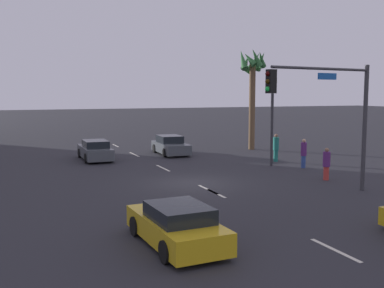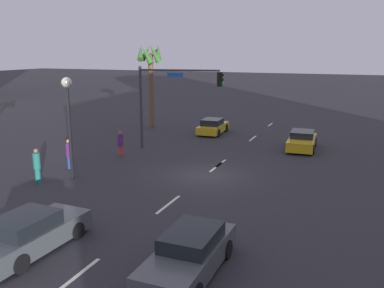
# 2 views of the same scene
# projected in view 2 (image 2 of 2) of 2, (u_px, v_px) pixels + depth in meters

# --- Properties ---
(ground_plane) EXTENTS (220.00, 220.00, 0.00)m
(ground_plane) POSITION_uv_depth(u_px,v_px,m) (206.00, 175.00, 23.53)
(ground_plane) COLOR #28282D
(lane_stripe_1) EXTENTS (2.56, 0.14, 0.01)m
(lane_stripe_1) POSITION_uv_depth(u_px,v_px,m) (75.00, 277.00, 12.91)
(lane_stripe_1) COLOR silver
(lane_stripe_1) RESTS_ON ground_plane
(lane_stripe_2) EXTENTS (2.46, 0.14, 0.01)m
(lane_stripe_2) POSITION_uv_depth(u_px,v_px,m) (168.00, 204.00, 19.04)
(lane_stripe_2) COLOR silver
(lane_stripe_2) RESTS_ON ground_plane
(lane_stripe_3) EXTENTS (2.22, 0.14, 0.01)m
(lane_stripe_3) POSITION_uv_depth(u_px,v_px,m) (216.00, 167.00, 25.12)
(lane_stripe_3) COLOR silver
(lane_stripe_3) RESTS_ON ground_plane
(lane_stripe_4) EXTENTS (1.89, 0.14, 0.01)m
(lane_stripe_4) POSITION_uv_depth(u_px,v_px,m) (221.00, 163.00, 25.93)
(lane_stripe_4) COLOR silver
(lane_stripe_4) RESTS_ON ground_plane
(lane_stripe_5) EXTENTS (2.17, 0.14, 0.01)m
(lane_stripe_5) POSITION_uv_depth(u_px,v_px,m) (253.00, 138.00, 33.31)
(lane_stripe_5) COLOR silver
(lane_stripe_5) RESTS_ON ground_plane
(lane_stripe_6) EXTENTS (1.87, 0.14, 0.01)m
(lane_stripe_6) POSITION_uv_depth(u_px,v_px,m) (270.00, 125.00, 39.46)
(lane_stripe_6) COLOR silver
(lane_stripe_6) RESTS_ON ground_plane
(car_0) EXTENTS (4.07, 1.99, 1.28)m
(car_0) POSITION_uv_depth(u_px,v_px,m) (213.00, 127.00, 35.22)
(car_0) COLOR gold
(car_0) RESTS_ON ground_plane
(car_1) EXTENTS (4.33, 2.08, 1.28)m
(car_1) POSITION_uv_depth(u_px,v_px,m) (302.00, 141.00, 29.66)
(car_1) COLOR gold
(car_1) RESTS_ON ground_plane
(car_2) EXTENTS (4.48, 2.06, 1.39)m
(car_2) POSITION_uv_depth(u_px,v_px,m) (30.00, 233.00, 14.53)
(car_2) COLOR #474C51
(car_2) RESTS_ON ground_plane
(car_3) EXTENTS (4.61, 1.87, 1.36)m
(car_3) POSITION_uv_depth(u_px,v_px,m) (189.00, 254.00, 13.08)
(car_3) COLOR #474C51
(car_3) RESTS_ON ground_plane
(traffic_signal) EXTENTS (1.11, 6.01, 5.87)m
(traffic_signal) POSITION_uv_depth(u_px,v_px,m) (169.00, 93.00, 28.78)
(traffic_signal) COLOR #38383D
(traffic_signal) RESTS_ON ground_plane
(streetlamp) EXTENTS (0.56, 0.56, 5.56)m
(streetlamp) POSITION_uv_depth(u_px,v_px,m) (68.00, 108.00, 22.11)
(streetlamp) COLOR #2D2D33
(streetlamp) RESTS_ON ground_plane
(pedestrian_0) EXTENTS (0.51, 0.51, 1.71)m
(pedestrian_0) POSITION_uv_depth(u_px,v_px,m) (120.00, 143.00, 27.54)
(pedestrian_0) COLOR #BF3833
(pedestrian_0) RESTS_ON ground_plane
(pedestrian_1) EXTENTS (0.42, 0.42, 1.79)m
(pedestrian_1) POSITION_uv_depth(u_px,v_px,m) (69.00, 153.00, 24.62)
(pedestrian_1) COLOR #2D478C
(pedestrian_1) RESTS_ON ground_plane
(pedestrian_2) EXTENTS (0.54, 0.54, 1.87)m
(pedestrian_2) POSITION_uv_depth(u_px,v_px,m) (37.00, 165.00, 21.99)
(pedestrian_2) COLOR #1E7266
(pedestrian_2) RESTS_ON ground_plane
(palm_tree_1) EXTENTS (2.34, 2.64, 7.60)m
(palm_tree_1) POSITION_uv_depth(u_px,v_px,m) (150.00, 65.00, 36.67)
(palm_tree_1) COLOR brown
(palm_tree_1) RESTS_ON ground_plane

